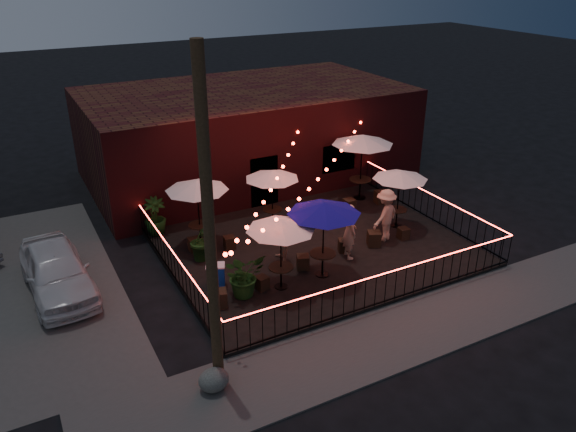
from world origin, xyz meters
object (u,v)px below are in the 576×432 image
cafe_table_1 (197,186)px  cafe_table_3 (272,176)px  cafe_table_2 (324,209)px  cafe_table_0 (281,226)px  boulder (214,380)px  utility_pole (209,233)px  cafe_table_5 (363,140)px  cafe_table_4 (400,176)px  cooler (216,275)px

cafe_table_1 → cafe_table_3: size_ratio=1.26×
cafe_table_1 → cafe_table_2: bearing=-55.0°
cafe_table_0 → boulder: 4.98m
cafe_table_3 → cafe_table_0: bearing=-113.1°
utility_pole → cafe_table_5: size_ratio=2.45×
cafe_table_4 → utility_pole: bearing=-152.8°
utility_pole → cafe_table_4: (8.91, 4.57, -1.84)m
cafe_table_4 → cafe_table_3: bearing=151.8°
cafe_table_1 → cooler: (-0.55, -2.89, -1.79)m
cafe_table_3 → cooler: 4.82m
cafe_table_1 → cafe_table_0: bearing=-72.9°
cafe_table_4 → cafe_table_5: cafe_table_5 is taller
cafe_table_1 → cafe_table_3: (2.87, 0.10, -0.16)m
cafe_table_2 → boulder: bearing=-147.2°
cafe_table_3 → cafe_table_5: bearing=8.4°
cafe_table_3 → cafe_table_5: size_ratio=0.67×
cafe_table_3 → cooler: (-3.42, -2.99, -1.62)m
cafe_table_2 → cafe_table_3: bearing=87.2°
cafe_table_2 → boulder: (-4.88, -3.14, -2.11)m
utility_pole → cafe_table_0: utility_pole is taller
cafe_table_5 → boulder: (-9.44, -7.70, -2.34)m
cafe_table_0 → boulder: size_ratio=3.21×
cafe_table_1 → boulder: size_ratio=3.42×
cafe_table_4 → cafe_table_5: 2.89m
utility_pole → cafe_table_2: (4.64, 2.84, -1.57)m
cafe_table_2 → boulder: cafe_table_2 is taller
cafe_table_3 → cafe_table_5: (4.37, 0.65, 0.50)m
cooler → boulder: (-1.65, -4.07, -0.22)m
cafe_table_2 → cafe_table_5: (4.56, 4.56, 0.22)m
cafe_table_1 → cafe_table_3: cafe_table_1 is taller
cafe_table_0 → boulder: (-3.39, -3.11, -1.91)m
cafe_table_0 → cafe_table_4: 6.02m
cafe_table_3 → utility_pole: bearing=-125.6°
cooler → cafe_table_5: bearing=47.6°
cafe_table_2 → boulder: size_ratio=3.56×
cafe_table_0 → cooler: (-1.74, 0.96, -1.69)m
cooler → boulder: 4.40m
cafe_table_2 → cafe_table_3: cafe_table_2 is taller
utility_pole → cafe_table_0: bearing=41.7°
cafe_table_5 → boulder: bearing=-140.8°
cooler → cafe_table_3: bearing=63.7°
cafe_table_3 → boulder: 8.88m
cafe_table_0 → cafe_table_2: 1.50m
cafe_table_4 → cooler: cafe_table_4 is taller
boulder → utility_pole: bearing=51.5°
cafe_table_5 → cafe_table_2: bearing=-135.0°
cafe_table_0 → cafe_table_2: size_ratio=0.90×
cafe_table_2 → cafe_table_4: bearing=22.1°
utility_pole → cafe_table_4: 10.18m
cafe_table_0 → cafe_table_2: cafe_table_2 is taller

